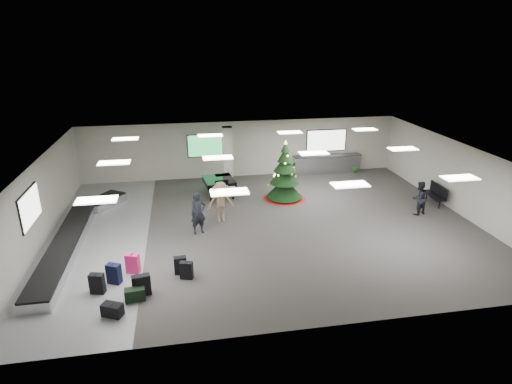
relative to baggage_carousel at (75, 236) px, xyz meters
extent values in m
plane|color=#3C3936|center=(7.84, 0.08, -0.21)|extent=(18.00, 18.00, 0.00)
cube|color=beige|center=(7.84, 7.08, 1.39)|extent=(18.00, 0.02, 3.20)
cube|color=beige|center=(7.84, -6.92, 1.39)|extent=(18.00, 0.02, 3.20)
cube|color=beige|center=(-1.16, 0.08, 1.39)|extent=(0.02, 14.00, 3.20)
cube|color=beige|center=(16.84, 0.08, 1.39)|extent=(0.02, 14.00, 3.20)
cube|color=silver|center=(7.84, 0.08, 2.99)|extent=(18.00, 14.00, 0.02)
cube|color=gray|center=(0.84, 0.08, -0.21)|extent=(4.00, 14.00, 0.01)
cube|color=beige|center=(6.84, 5.68, 1.39)|extent=(0.50, 0.50, 3.20)
cube|color=green|center=(5.84, 7.03, 1.69)|extent=(2.20, 0.08, 1.30)
cube|color=white|center=(12.84, 7.03, 1.69)|extent=(2.40, 0.08, 1.30)
cube|color=white|center=(-1.11, -0.92, 1.69)|extent=(0.08, 2.10, 1.30)
cube|color=white|center=(1.84, -3.92, 2.93)|extent=(1.20, 0.60, 0.04)
cube|color=white|center=(1.84, 0.08, 2.93)|extent=(1.20, 0.60, 0.04)
cube|color=white|center=(1.84, 4.08, 2.93)|extent=(1.20, 0.60, 0.04)
cube|color=white|center=(5.84, -3.92, 2.93)|extent=(1.20, 0.60, 0.04)
cube|color=white|center=(5.84, 0.08, 2.93)|extent=(1.20, 0.60, 0.04)
cube|color=white|center=(5.84, 4.08, 2.93)|extent=(1.20, 0.60, 0.04)
cube|color=white|center=(9.84, -3.92, 2.93)|extent=(1.20, 0.60, 0.04)
cube|color=white|center=(9.84, 0.08, 2.93)|extent=(1.20, 0.60, 0.04)
cube|color=white|center=(9.84, 4.08, 2.93)|extent=(1.20, 0.60, 0.04)
cube|color=white|center=(13.84, -3.92, 2.93)|extent=(1.20, 0.60, 0.04)
cube|color=white|center=(13.84, 0.08, 2.93)|extent=(1.20, 0.60, 0.04)
cube|color=white|center=(13.84, 4.08, 2.93)|extent=(1.20, 0.60, 0.04)
cube|color=silver|center=(-0.16, -0.92, -0.02)|extent=(1.00, 8.00, 0.38)
cube|color=black|center=(-0.16, -0.92, 0.19)|extent=(0.95, 7.90, 0.05)
cube|color=silver|center=(0.64, 3.68, -0.02)|extent=(1.97, 2.21, 0.38)
cube|color=black|center=(0.64, 3.68, 0.19)|extent=(1.87, 2.10, 0.05)
cube|color=silver|center=(12.84, 6.73, 0.31)|extent=(4.00, 0.60, 1.05)
cube|color=#2C2C2E|center=(12.84, 6.73, 0.85)|extent=(4.05, 0.65, 0.04)
cube|color=black|center=(2.99, -4.36, 0.14)|extent=(0.49, 0.33, 0.70)
cube|color=black|center=(2.99, -4.36, 0.49)|extent=(0.06, 0.15, 0.02)
cube|color=black|center=(2.85, -4.33, 0.12)|extent=(0.47, 0.30, 0.67)
cube|color=black|center=(2.85, -4.33, 0.47)|extent=(0.06, 0.14, 0.02)
cube|color=#E41D65|center=(2.53, -2.93, 0.14)|extent=(0.50, 0.37, 0.70)
cube|color=black|center=(2.53, -2.93, 0.50)|extent=(0.07, 0.15, 0.02)
cube|color=black|center=(4.15, -3.28, 0.10)|extent=(0.44, 0.26, 0.63)
cube|color=black|center=(4.15, -3.28, 0.43)|extent=(0.04, 0.14, 0.02)
cube|color=black|center=(1.98, -3.51, 0.13)|extent=(0.52, 0.43, 0.69)
cube|color=black|center=(1.98, -3.51, 0.49)|extent=(0.09, 0.15, 0.02)
cube|color=black|center=(1.53, -4.02, 0.13)|extent=(0.50, 0.35, 0.68)
cube|color=black|center=(1.53, -4.02, 0.48)|extent=(0.07, 0.15, 0.02)
cube|color=black|center=(2.74, -4.65, -0.01)|extent=(0.65, 0.38, 0.42)
cube|color=black|center=(2.74, -4.65, 0.21)|extent=(0.05, 0.19, 0.02)
cube|color=black|center=(4.35, -3.63, 0.10)|extent=(0.47, 0.33, 0.62)
cube|color=black|center=(4.35, -3.63, 0.41)|extent=(0.07, 0.14, 0.02)
cube|color=black|center=(2.15, -5.33, -0.02)|extent=(0.69, 0.56, 0.39)
cube|color=black|center=(2.15, -5.33, 0.19)|extent=(0.11, 0.19, 0.02)
cone|color=maroon|center=(9.37, 3.05, -0.15)|extent=(2.12, 2.12, 0.13)
cylinder|color=#3F2819|center=(9.37, 3.05, 0.07)|extent=(0.13, 0.13, 0.56)
cone|color=black|center=(9.37, 3.05, 0.40)|extent=(1.78, 1.78, 1.00)
cone|color=black|center=(9.37, 3.05, 1.07)|extent=(1.45, 1.45, 0.89)
cone|color=black|center=(9.37, 3.05, 1.63)|extent=(1.11, 1.11, 0.78)
cone|color=black|center=(9.37, 3.05, 2.07)|extent=(0.78, 0.78, 0.67)
cone|color=black|center=(9.37, 3.05, 2.46)|extent=(0.45, 0.45, 0.50)
cone|color=#FFE566|center=(9.37, 3.05, 2.71)|extent=(0.18, 0.18, 0.20)
cube|color=black|center=(6.20, 4.02, 0.56)|extent=(1.63, 1.79, 0.26)
cube|color=black|center=(6.29, 3.13, 0.48)|extent=(1.39, 0.43, 0.09)
cube|color=white|center=(6.30, 3.10, 0.54)|extent=(1.23, 0.26, 0.02)
cube|color=black|center=(6.27, 3.36, 0.75)|extent=(0.66, 0.10, 0.21)
cylinder|color=black|center=(5.71, 3.30, 0.11)|extent=(0.09, 0.09, 0.64)
cylinder|color=black|center=(6.83, 3.42, 0.11)|extent=(0.09, 0.09, 0.64)
cylinder|color=black|center=(6.13, 4.67, 0.11)|extent=(0.09, 0.09, 0.64)
cube|color=black|center=(16.34, 1.11, 0.21)|extent=(0.58, 1.55, 0.06)
cylinder|color=black|center=(16.34, 0.49, -0.01)|extent=(0.06, 0.06, 0.41)
cylinder|color=black|center=(16.34, 1.72, -0.01)|extent=(0.06, 0.06, 0.41)
cube|color=black|center=(16.57, 1.11, 0.50)|extent=(0.12, 1.53, 0.51)
imported|color=black|center=(4.94, -0.17, 0.69)|extent=(0.76, 0.63, 1.80)
imported|color=#8B7156|center=(5.98, 0.88, 0.70)|extent=(1.23, 0.76, 1.83)
imported|color=black|center=(14.92, 0.05, 0.58)|extent=(0.91, 0.80, 1.59)
imported|color=#1D4616|center=(10.71, 6.57, 0.21)|extent=(0.59, 0.59, 0.84)
imported|color=#1D4616|center=(14.56, 6.57, 0.25)|extent=(0.73, 0.73, 0.92)
camera|label=1|loc=(4.46, -16.45, 7.62)|focal=30.00mm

